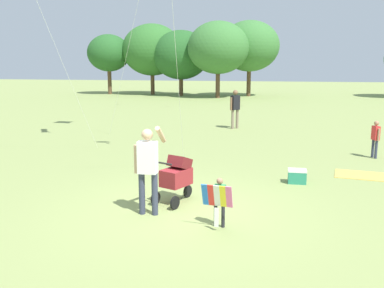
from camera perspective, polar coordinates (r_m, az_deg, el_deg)
ground_plane at (r=8.85m, az=-1.30°, el=-8.84°), size 120.00×120.00×0.00m
treeline_distant at (r=38.03m, az=8.74°, el=12.20°), size 33.18×7.57×6.51m
child_with_butterfly_kite at (r=7.83m, az=3.61°, el=-7.18°), size 0.57×0.37×0.93m
person_adult_flyer at (r=8.41m, az=-5.89°, el=-2.61°), size 0.56×0.51×1.79m
stroller at (r=9.20m, az=-2.05°, el=-4.12°), size 0.81×1.11×1.03m
person_red_shirt at (r=14.60m, az=23.20°, el=0.96°), size 0.23×0.36×1.18m
person_sitting_far at (r=19.48m, az=5.76°, el=5.06°), size 0.43×0.43×1.75m
picnic_blanket at (r=12.34m, az=21.55°, el=-3.87°), size 1.47×1.17×0.02m
cooler_box at (r=11.06m, az=13.80°, el=-4.18°), size 0.45×0.33×0.35m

